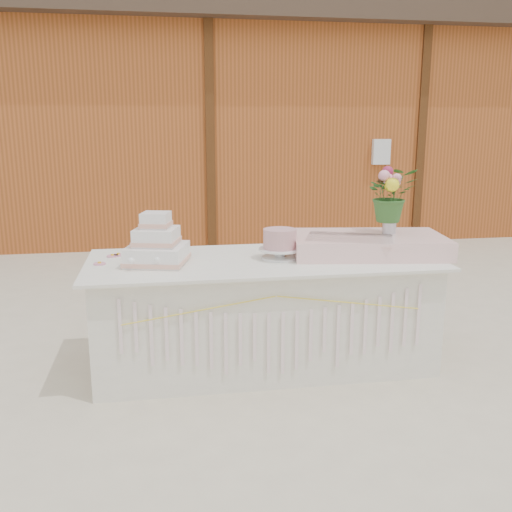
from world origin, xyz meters
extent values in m
plane|color=beige|center=(0.00, 0.00, 0.00)|extent=(80.00, 80.00, 0.00)
cube|color=#A24F22|center=(0.00, 6.00, 1.50)|extent=(12.00, 4.00, 3.00)
cube|color=#3B2C21|center=(0.00, 6.00, 3.15)|extent=(12.60, 4.60, 0.30)
cube|color=white|center=(0.00, 0.00, 0.38)|extent=(2.28, 0.88, 0.75)
cube|color=white|center=(0.00, 0.00, 0.76)|extent=(2.40, 1.00, 0.02)
cube|color=white|center=(-0.72, -0.03, 0.83)|extent=(0.45, 0.45, 0.13)
cube|color=#E7A692|center=(-0.72, -0.03, 0.80)|extent=(0.46, 0.46, 0.03)
cube|color=white|center=(-0.72, -0.03, 0.95)|extent=(0.32, 0.32, 0.11)
cube|color=#E7A692|center=(-0.72, -0.03, 0.92)|extent=(0.34, 0.34, 0.03)
cube|color=white|center=(-0.72, -0.03, 1.06)|extent=(0.21, 0.21, 0.10)
cube|color=#E7A692|center=(-0.72, -0.03, 1.04)|extent=(0.22, 0.22, 0.03)
cylinder|color=white|center=(0.11, -0.03, 0.78)|extent=(0.25, 0.25, 0.02)
cylinder|color=white|center=(0.11, -0.03, 0.81)|extent=(0.07, 0.07, 0.05)
cylinder|color=white|center=(0.11, -0.03, 0.84)|extent=(0.29, 0.29, 0.01)
cylinder|color=#CB9297|center=(0.11, -0.03, 0.91)|extent=(0.23, 0.23, 0.13)
cube|color=beige|center=(0.76, 0.03, 0.84)|extent=(1.15, 0.77, 0.14)
cylinder|color=silver|center=(0.94, 0.07, 0.97)|extent=(0.10, 0.10, 0.13)
imported|color=#2D5C25|center=(0.94, 0.07, 1.23)|extent=(0.37, 0.32, 0.39)
camera|label=1|loc=(-0.68, -3.76, 1.67)|focal=40.00mm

